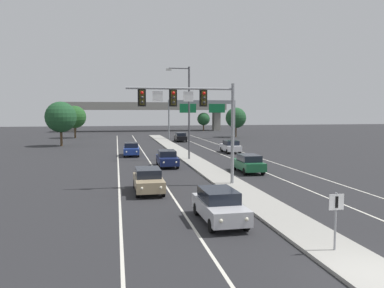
% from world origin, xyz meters
% --- Properties ---
extents(ground_plane, '(260.00, 260.00, 0.00)m').
position_xyz_m(ground_plane, '(0.00, 0.00, 0.00)').
color(ground_plane, '#28282B').
extents(median_island, '(2.40, 110.00, 0.15)m').
position_xyz_m(median_island, '(0.00, 18.00, 0.07)').
color(median_island, '#9E9B93').
rests_on(median_island, ground).
extents(lane_stripe_oncoming_center, '(0.14, 100.00, 0.01)m').
position_xyz_m(lane_stripe_oncoming_center, '(-4.70, 25.00, 0.00)').
color(lane_stripe_oncoming_center, silver).
rests_on(lane_stripe_oncoming_center, ground).
extents(lane_stripe_receding_center, '(0.14, 100.00, 0.01)m').
position_xyz_m(lane_stripe_receding_center, '(4.70, 25.00, 0.00)').
color(lane_stripe_receding_center, silver).
rests_on(lane_stripe_receding_center, ground).
extents(edge_stripe_left, '(0.14, 100.00, 0.01)m').
position_xyz_m(edge_stripe_left, '(-8.00, 25.00, 0.00)').
color(edge_stripe_left, silver).
rests_on(edge_stripe_left, ground).
extents(edge_stripe_right, '(0.14, 100.00, 0.01)m').
position_xyz_m(edge_stripe_right, '(8.00, 25.00, 0.00)').
color(edge_stripe_right, silver).
rests_on(edge_stripe_right, ground).
extents(overhead_signal_mast, '(7.68, 0.44, 7.20)m').
position_xyz_m(overhead_signal_mast, '(-2.60, 15.97, 5.51)').
color(overhead_signal_mast, gray).
rests_on(overhead_signal_mast, median_island).
extents(median_sign_post, '(0.60, 0.10, 2.20)m').
position_xyz_m(median_sign_post, '(-0.09, 2.21, 1.59)').
color(median_sign_post, gray).
rests_on(median_sign_post, median_island).
extents(street_lamp_median, '(2.58, 0.28, 10.00)m').
position_xyz_m(street_lamp_median, '(-0.55, 30.61, 5.79)').
color(street_lamp_median, '#4C4C51').
rests_on(street_lamp_median, median_island).
extents(car_oncoming_silver, '(1.88, 4.50, 1.58)m').
position_xyz_m(car_oncoming_silver, '(-3.27, 7.14, 0.82)').
color(car_oncoming_silver, '#B7B7BC').
rests_on(car_oncoming_silver, ground).
extents(car_oncoming_tan, '(1.83, 4.47, 1.58)m').
position_xyz_m(car_oncoming_tan, '(-6.10, 14.73, 0.82)').
color(car_oncoming_tan, tan).
rests_on(car_oncoming_tan, ground).
extents(car_oncoming_navy, '(1.88, 4.49, 1.58)m').
position_xyz_m(car_oncoming_navy, '(-3.34, 26.11, 0.82)').
color(car_oncoming_navy, '#141E4C').
rests_on(car_oncoming_navy, ground).
extents(car_oncoming_blue, '(1.93, 4.51, 1.58)m').
position_xyz_m(car_oncoming_blue, '(-6.40, 35.96, 0.82)').
color(car_oncoming_blue, navy).
rests_on(car_oncoming_blue, ground).
extents(car_receding_green, '(1.86, 4.49, 1.58)m').
position_xyz_m(car_receding_green, '(3.22, 21.31, 0.82)').
color(car_receding_green, '#195633').
rests_on(car_receding_green, ground).
extents(car_receding_white, '(1.90, 4.50, 1.58)m').
position_xyz_m(car_receding_white, '(6.36, 37.05, 0.82)').
color(car_receding_white, silver).
rests_on(car_receding_white, ground).
extents(car_receding_black, '(1.93, 4.51, 1.58)m').
position_xyz_m(car_receding_black, '(2.96, 56.14, 0.82)').
color(car_receding_black, black).
rests_on(car_receding_black, ground).
extents(highway_sign_gantry, '(13.28, 0.42, 7.50)m').
position_xyz_m(highway_sign_gantry, '(8.20, 61.94, 6.16)').
color(highway_sign_gantry, gray).
rests_on(highway_sign_gantry, ground).
extents(overpass_bridge, '(42.40, 6.40, 7.65)m').
position_xyz_m(overpass_bridge, '(0.00, 92.96, 5.78)').
color(overpass_bridge, gray).
rests_on(overpass_bridge, ground).
extents(tree_far_right_b, '(3.39, 3.39, 4.90)m').
position_xyz_m(tree_far_right_b, '(15.03, 90.76, 3.20)').
color(tree_far_right_b, '#4C3823').
rests_on(tree_far_right_b, ground).
extents(tree_far_right_c, '(4.21, 4.21, 6.09)m').
position_xyz_m(tree_far_right_c, '(15.99, 65.18, 3.98)').
color(tree_far_right_c, '#4C3823').
rests_on(tree_far_right_c, ground).
extents(tree_far_left_c, '(4.72, 4.72, 6.83)m').
position_xyz_m(tree_far_left_c, '(-16.43, 50.95, 4.46)').
color(tree_far_left_c, '#4C3823').
rests_on(tree_far_left_c, ground).
extents(tree_far_left_a, '(4.44, 4.44, 6.42)m').
position_xyz_m(tree_far_left_a, '(-16.20, 68.96, 4.19)').
color(tree_far_left_a, '#4C3823').
rests_on(tree_far_left_a, ground).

